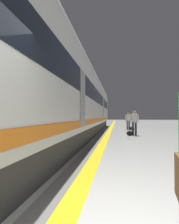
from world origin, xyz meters
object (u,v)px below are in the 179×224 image
at_px(high_speed_train, 73,96).
at_px(duffel_bag_mid, 130,133).
at_px(passenger_mid, 134,120).
at_px(passenger_near, 128,119).
at_px(duffel_bag_near, 132,128).

height_order(high_speed_train, duffel_bag_mid, high_speed_train).
relative_size(high_speed_train, passenger_mid, 16.75).
height_order(passenger_near, passenger_mid, passenger_mid).
bearing_deg(duffel_bag_near, passenger_near, 141.43).
bearing_deg(passenger_near, passenger_mid, -88.69).
bearing_deg(passenger_mid, duffel_bag_near, 87.38).
distance_m(high_speed_train, duffel_bag_near, 7.55).
bearing_deg(duffel_bag_mid, high_speed_train, -163.61).
height_order(passenger_mid, duffel_bag_mid, passenger_mid).
relative_size(passenger_near, duffel_bag_mid, 3.84).
xyz_separation_m(high_speed_train, duffel_bag_near, (4.02, 5.95, -2.35)).
distance_m(duffel_bag_near, duffel_bag_mid, 4.95).
distance_m(duffel_bag_near, passenger_mid, 4.66).
xyz_separation_m(passenger_near, duffel_bag_mid, (-0.21, -5.17, -0.83)).
height_order(passenger_near, duffel_bag_mid, passenger_near).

